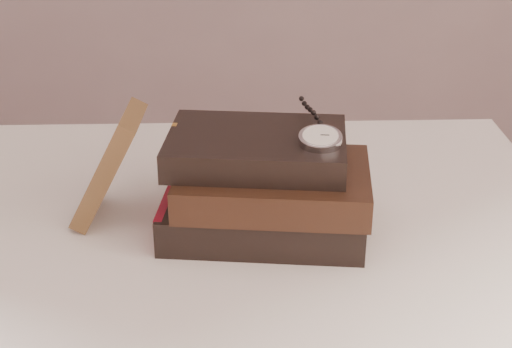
{
  "coord_description": "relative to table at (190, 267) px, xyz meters",
  "views": [
    {
      "loc": [
        0.06,
        -0.54,
        1.23
      ],
      "look_at": [
        0.09,
        0.3,
        0.82
      ],
      "focal_mm": 53.68,
      "sensor_mm": 36.0,
      "label": 1
    }
  ],
  "objects": [
    {
      "name": "table",
      "position": [
        0.0,
        0.0,
        0.0
      ],
      "size": [
        1.0,
        0.6,
        0.75
      ],
      "color": "white",
      "rests_on": "ground"
    },
    {
      "name": "book_stack",
      "position": [
        0.1,
        -0.05,
        0.15
      ],
      "size": [
        0.27,
        0.2,
        0.12
      ],
      "color": "black",
      "rests_on": "table"
    },
    {
      "name": "journal",
      "position": [
        -0.09,
        -0.02,
        0.17
      ],
      "size": [
        0.1,
        0.1,
        0.15
      ],
      "primitive_type": "cube",
      "rotation": [
        0.0,
        0.49,
        -0.06
      ],
      "color": "#432D19",
      "rests_on": "table"
    },
    {
      "name": "pocket_watch",
      "position": [
        0.16,
        -0.07,
        0.22
      ],
      "size": [
        0.06,
        0.15,
        0.02
      ],
      "color": "silver",
      "rests_on": "book_stack"
    },
    {
      "name": "eyeglasses",
      "position": [
        0.02,
        0.04,
        0.16
      ],
      "size": [
        0.12,
        0.13,
        0.05
      ],
      "color": "silver",
      "rests_on": "book_stack"
    }
  ]
}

